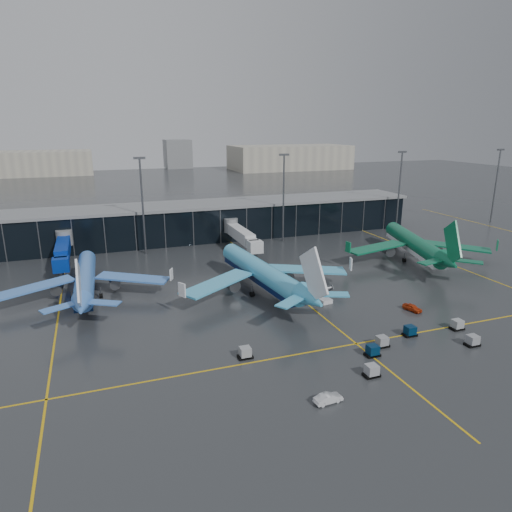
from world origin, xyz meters
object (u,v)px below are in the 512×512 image
object	(u,v)px
airliner_arkefly	(84,267)
service_van_white	(328,398)
airliner_klm_near	(261,260)
airliner_aer_lingus	(415,234)
baggage_carts	(390,344)
mobile_airstair	(324,298)
service_van_red	(412,308)

from	to	relation	value
airliner_arkefly	service_van_white	size ratio (longest dim) A/B	10.47
airliner_klm_near	airliner_aer_lingus	world-z (taller)	airliner_aer_lingus
airliner_klm_near	baggage_carts	bearing A→B (deg)	-77.87
airliner_arkefly	service_van_white	xyz separation A→B (m)	(28.13, -49.34, -5.41)
airliner_arkefly	mobile_airstair	distance (m)	47.79
airliner_arkefly	mobile_airstair	bearing A→B (deg)	-21.91
airliner_aer_lingus	airliner_arkefly	bearing A→B (deg)	-163.63
airliner_arkefly	airliner_klm_near	world-z (taller)	airliner_klm_near
airliner_aer_lingus	baggage_carts	distance (m)	52.82
airliner_aer_lingus	service_van_red	bearing A→B (deg)	-111.30
airliner_klm_near	service_van_red	xyz separation A→B (m)	(22.83, -19.47, -6.11)
airliner_arkefly	mobile_airstair	world-z (taller)	airliner_arkefly
service_van_white	mobile_airstair	bearing A→B (deg)	-32.23
airliner_arkefly	service_van_red	xyz separation A→B (m)	(56.92, -28.68, -5.40)
airliner_aer_lingus	service_van_white	xyz separation A→B (m)	(-50.78, -48.59, -6.13)
service_van_red	service_van_white	xyz separation A→B (m)	(-28.79, -20.66, -0.02)
service_van_red	mobile_airstair	bearing A→B (deg)	128.25
airliner_arkefly	airliner_klm_near	distance (m)	35.32
airliner_klm_near	service_van_white	bearing A→B (deg)	-104.11
airliner_aer_lingus	service_van_red	xyz separation A→B (m)	(-21.99, -27.93, -6.12)
service_van_red	airliner_arkefly	bearing A→B (deg)	137.11
service_van_white	airliner_arkefly	bearing A→B (deg)	24.39
airliner_arkefly	service_van_red	world-z (taller)	airliner_arkefly
airliner_klm_near	service_van_white	xyz separation A→B (m)	(-5.96, -40.13, -6.13)
mobile_airstair	service_van_white	distance (m)	33.95
airliner_klm_near	service_van_red	distance (m)	30.62
airliner_aer_lingus	service_van_white	distance (m)	70.55
airliner_arkefly	airliner_klm_near	bearing A→B (deg)	-13.35
airliner_arkefly	service_van_white	distance (m)	57.05
airliner_arkefly	service_van_white	bearing A→B (deg)	-58.55
airliner_arkefly	airliner_aer_lingus	distance (m)	78.92
service_van_white	airliner_aer_lingus	bearing A→B (deg)	-51.57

